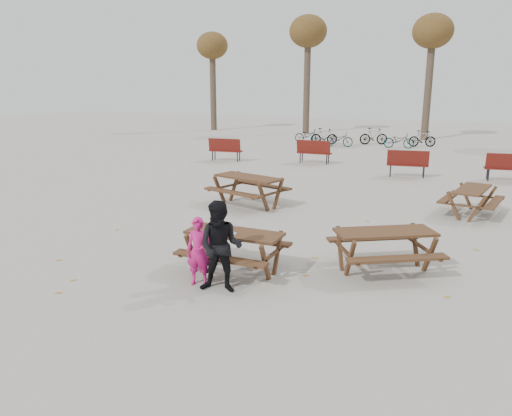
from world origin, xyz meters
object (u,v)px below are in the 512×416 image
at_px(main_picnic_table, 234,241).
at_px(child, 199,252).
at_px(picnic_table_east, 384,251).
at_px(picnic_table_north, 248,191).
at_px(adult, 221,247).
at_px(picnic_table_far, 471,202).
at_px(soda_bottle, 219,230).
at_px(food_tray, 231,234).

bearing_deg(main_picnic_table, child, -108.74).
height_order(picnic_table_east, picnic_table_north, picnic_table_north).
bearing_deg(adult, child, 156.88).
bearing_deg(main_picnic_table, picnic_table_far, 57.30).
bearing_deg(picnic_table_east, main_picnic_table, 172.32).
bearing_deg(soda_bottle, picnic_table_east, 26.04).
height_order(soda_bottle, picnic_table_east, soda_bottle).
distance_m(soda_bottle, picnic_table_far, 7.71).
bearing_deg(child, soda_bottle, 72.92).
bearing_deg(adult, food_tray, 90.94).
bearing_deg(food_tray, picnic_table_north, 111.28).
xyz_separation_m(picnic_table_east, picnic_table_far, (1.43, 5.08, -0.03)).
height_order(main_picnic_table, picnic_table_north, picnic_table_north).
relative_size(food_tray, picnic_table_east, 0.10).
xyz_separation_m(main_picnic_table, picnic_table_east, (2.57, 1.15, -0.19)).
bearing_deg(picnic_table_north, adult, -53.88).
bearing_deg(picnic_table_far, main_picnic_table, 157.98).
bearing_deg(adult, picnic_table_east, 28.80).
xyz_separation_m(child, adult, (0.48, -0.09, 0.18)).
height_order(food_tray, soda_bottle, soda_bottle).
xyz_separation_m(food_tray, soda_bottle, (-0.24, -0.02, 0.05)).
distance_m(main_picnic_table, child, 0.89).
relative_size(adult, picnic_table_far, 0.92).
xyz_separation_m(main_picnic_table, adult, (0.20, -0.93, 0.21)).
height_order(food_tray, picnic_table_far, food_tray).
relative_size(food_tray, child, 0.15).
distance_m(main_picnic_table, picnic_table_north, 5.17).
distance_m(food_tray, picnic_table_east, 2.91).
height_order(food_tray, child, child).
relative_size(soda_bottle, picnic_table_east, 0.09).
relative_size(main_picnic_table, child, 1.47).
height_order(main_picnic_table, food_tray, food_tray).
relative_size(child, adult, 0.77).
height_order(main_picnic_table, picnic_table_east, picnic_table_east).
xyz_separation_m(main_picnic_table, soda_bottle, (-0.21, -0.21, 0.26)).
bearing_deg(soda_bottle, food_tray, 5.37).
bearing_deg(soda_bottle, main_picnic_table, 44.30).
relative_size(picnic_table_north, picnic_table_far, 1.16).
bearing_deg(picnic_table_east, picnic_table_north, 109.12).
relative_size(picnic_table_east, picnic_table_north, 0.92).
height_order(food_tray, adult, adult).
distance_m(soda_bottle, picnic_table_north, 5.30).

